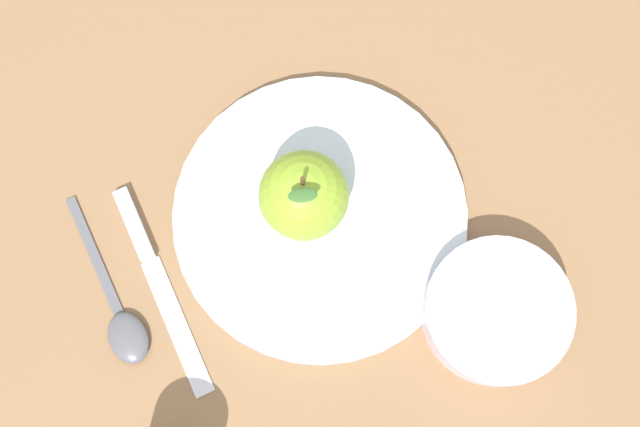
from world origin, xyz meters
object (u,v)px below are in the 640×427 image
(dinner_plate, at_px, (320,216))
(side_bowl, at_px, (497,311))
(knife, at_px, (154,271))
(apple, at_px, (300,199))
(spoon, at_px, (121,320))

(dinner_plate, relative_size, side_bowl, 2.08)
(side_bowl, relative_size, knife, 0.67)
(apple, relative_size, side_bowl, 0.73)
(apple, distance_m, spoon, 0.20)
(apple, relative_size, spoon, 0.58)
(dinner_plate, distance_m, spoon, 0.20)
(side_bowl, bearing_deg, apple, -119.39)
(side_bowl, bearing_deg, knife, -98.24)
(apple, bearing_deg, spoon, -59.55)
(dinner_plate, height_order, knife, dinner_plate)
(apple, relative_size, knife, 0.49)
(apple, height_order, knife, apple)
(side_bowl, xyz_separation_m, knife, (-0.04, -0.31, -0.02))
(dinner_plate, distance_m, side_bowl, 0.18)
(dinner_plate, relative_size, spoon, 1.67)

